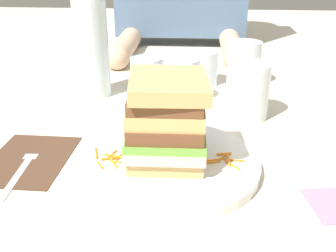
{
  "coord_description": "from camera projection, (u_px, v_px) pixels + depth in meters",
  "views": [
    {
      "loc": [
        0.02,
        -0.5,
        0.3
      ],
      "look_at": [
        -0.02,
        0.03,
        0.05
      ],
      "focal_mm": 42.92,
      "sensor_mm": 36.0,
      "label": 1
    }
  ],
  "objects": [
    {
      "name": "carrot_shred_1",
      "position": [
        113.0,
        154.0,
        0.58
      ],
      "size": [
        0.01,
        0.02,
        0.0
      ],
      "primitive_type": "cylinder",
      "rotation": [
        0.0,
        1.57,
        1.26
      ],
      "color": "orange",
      "rests_on": "main_plate"
    },
    {
      "name": "empty_tumbler_3",
      "position": [
        202.0,
        68.0,
        0.91
      ],
      "size": [
        0.07,
        0.07,
        0.08
      ],
      "primitive_type": "cylinder",
      "color": "silver",
      "rests_on": "ground_plane"
    },
    {
      "name": "main_plate",
      "position": [
        167.0,
        165.0,
        0.57
      ],
      "size": [
        0.27,
        0.27,
        0.01
      ],
      "primitive_type": "cylinder",
      "color": "white",
      "rests_on": "ground_plane"
    },
    {
      "name": "empty_tumbler_1",
      "position": [
        181.0,
        80.0,
        0.81
      ],
      "size": [
        0.06,
        0.06,
        0.09
      ],
      "primitive_type": "cylinder",
      "color": "silver",
      "rests_on": "ground_plane"
    },
    {
      "name": "carrot_shred_7",
      "position": [
        100.0,
        165.0,
        0.56
      ],
      "size": [
        0.01,
        0.02,
        0.0
      ],
      "primitive_type": "cylinder",
      "rotation": [
        0.0,
        1.57,
        5.28
      ],
      "color": "orange",
      "rests_on": "main_plate"
    },
    {
      "name": "carrot_shred_2",
      "position": [
        110.0,
        158.0,
        0.57
      ],
      "size": [
        0.03,
        0.01,
        0.0
      ],
      "primitive_type": "cylinder",
      "rotation": [
        0.0,
        1.57,
        3.45
      ],
      "color": "orange",
      "rests_on": "main_plate"
    },
    {
      "name": "sandwich",
      "position": [
        167.0,
        122.0,
        0.54
      ],
      "size": [
        0.11,
        0.12,
        0.13
      ],
      "color": "tan",
      "rests_on": "main_plate"
    },
    {
      "name": "carrot_shred_5",
      "position": [
        120.0,
        157.0,
        0.57
      ],
      "size": [
        0.01,
        0.02,
        0.0
      ],
      "primitive_type": "cylinder",
      "rotation": [
        0.0,
        1.57,
        1.16
      ],
      "color": "orange",
      "rests_on": "main_plate"
    },
    {
      "name": "carrot_shred_10",
      "position": [
        232.0,
        165.0,
        0.56
      ],
      "size": [
        0.02,
        0.03,
        0.0
      ],
      "primitive_type": "cylinder",
      "rotation": [
        0.0,
        1.57,
        2.24
      ],
      "color": "orange",
      "rests_on": "main_plate"
    },
    {
      "name": "carrot_shred_8",
      "position": [
        224.0,
        156.0,
        0.58
      ],
      "size": [
        0.01,
        0.02,
        0.0
      ],
      "primitive_type": "cylinder",
      "rotation": [
        0.0,
        1.57,
        1.04
      ],
      "color": "orange",
      "rests_on": "main_plate"
    },
    {
      "name": "empty_tumbler_0",
      "position": [
        147.0,
        75.0,
        0.86
      ],
      "size": [
        0.07,
        0.07,
        0.07
      ],
      "primitive_type": "cylinder",
      "color": "silver",
      "rests_on": "ground_plane"
    },
    {
      "name": "fork",
      "position": [
        23.0,
        165.0,
        0.58
      ],
      "size": [
        0.02,
        0.17,
        0.0
      ],
      "color": "silver",
      "rests_on": "napkin_dark"
    },
    {
      "name": "carrot_shred_14",
      "position": [
        215.0,
        160.0,
        0.57
      ],
      "size": [
        0.03,
        0.01,
        0.0
      ],
      "primitive_type": "cylinder",
      "rotation": [
        0.0,
        1.57,
        0.24
      ],
      "color": "orange",
      "rests_on": "main_plate"
    },
    {
      "name": "empty_tumbler_2",
      "position": [
        244.0,
        63.0,
        0.9
      ],
      "size": [
        0.07,
        0.07,
        0.1
      ],
      "primitive_type": "cylinder",
      "color": "silver",
      "rests_on": "ground_plane"
    },
    {
      "name": "carrot_shred_6",
      "position": [
        114.0,
        163.0,
        0.56
      ],
      "size": [
        0.02,
        0.03,
        0.0
      ],
      "primitive_type": "cylinder",
      "rotation": [
        0.0,
        1.57,
        5.2
      ],
      "color": "orange",
      "rests_on": "main_plate"
    },
    {
      "name": "carrot_shred_13",
      "position": [
        237.0,
        161.0,
        0.57
      ],
      "size": [
        0.02,
        0.0,
        0.0
      ],
      "primitive_type": "cylinder",
      "rotation": [
        0.0,
        1.57,
        3.07
      ],
      "color": "orange",
      "rests_on": "main_plate"
    },
    {
      "name": "carrot_shred_4",
      "position": [
        96.0,
        153.0,
        0.59
      ],
      "size": [
        0.01,
        0.03,
        0.0
      ],
      "primitive_type": "cylinder",
      "rotation": [
        0.0,
        1.57,
        5.0
      ],
      "color": "orange",
      "rests_on": "main_plate"
    },
    {
      "name": "carrot_shred_0",
      "position": [
        115.0,
        162.0,
        0.56
      ],
      "size": [
        0.02,
        0.01,
        0.0
      ],
      "primitive_type": "cylinder",
      "rotation": [
        0.0,
        1.57,
        2.97
      ],
      "color": "orange",
      "rests_on": "main_plate"
    },
    {
      "name": "napkin_dark",
      "position": [
        29.0,
        159.0,
        0.6
      ],
      "size": [
        0.12,
        0.16,
        0.0
      ],
      "primitive_type": "cube",
      "rotation": [
        0.0,
        0.0,
        -0.03
      ],
      "color": "#4C3323",
      "rests_on": "ground_plane"
    },
    {
      "name": "knife",
      "position": [
        281.0,
        173.0,
        0.56
      ],
      "size": [
        0.04,
        0.2,
        0.0
      ],
      "color": "silver",
      "rests_on": "ground_plane"
    },
    {
      "name": "carrot_shred_9",
      "position": [
        211.0,
        162.0,
        0.56
      ],
      "size": [
        0.03,
        0.01,
        0.0
      ],
      "primitive_type": "cylinder",
      "rotation": [
        0.0,
        1.57,
        0.27
      ],
      "color": "orange",
      "rests_on": "main_plate"
    },
    {
      "name": "juice_glass",
      "position": [
        248.0,
        93.0,
        0.73
      ],
      "size": [
        0.07,
        0.07,
        0.1
      ],
      "color": "white",
      "rests_on": "ground_plane"
    },
    {
      "name": "carrot_shred_11",
      "position": [
        224.0,
        154.0,
        0.58
      ],
      "size": [
        0.02,
        0.01,
        0.0
      ],
      "primitive_type": "cylinder",
      "rotation": [
        0.0,
        1.57,
        0.2
      ],
      "color": "orange",
      "rests_on": "main_plate"
    },
    {
      "name": "ground_plane",
      "position": [
        177.0,
        168.0,
        0.58
      ],
      "size": [
        3.0,
        3.0,
        0.0
      ],
      "primitive_type": "plane",
      "color": "beige"
    },
    {
      "name": "water_bottle",
      "position": [
        90.0,
        27.0,
        0.8
      ],
      "size": [
        0.07,
        0.07,
        0.31
      ],
      "color": "silver",
      "rests_on": "ground_plane"
    },
    {
      "name": "carrot_shred_12",
      "position": [
        228.0,
        159.0,
        0.57
      ],
      "size": [
        0.0,
        0.03,
        0.0
      ],
      "primitive_type": "cylinder",
      "rotation": [
        0.0,
        1.57,
        1.59
      ],
      "color": "orange",
      "rests_on": "main_plate"
    },
    {
      "name": "carrot_shred_3",
      "position": [
        113.0,
        157.0,
        0.58
      ],
      "size": [
        0.03,
        0.01,
        0.0
      ],
      "primitive_type": "cylinder",
      "rotation": [
        0.0,
        1.57,
        2.84
      ],
      "color": "orange",
      "rests_on": "main_plate"
    }
  ]
}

